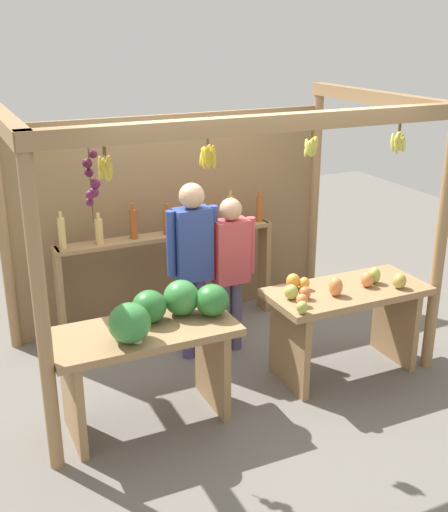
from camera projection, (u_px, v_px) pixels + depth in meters
The scene contains 7 objects.
ground_plane at pixel (215, 355), 5.98m from camera, with size 12.00×12.00×0.00m, color slate.
market_stall at pixel (194, 203), 5.90m from camera, with size 3.43×2.07×2.34m.
fruit_counter_left at pixel (154, 335), 4.77m from camera, with size 1.42×0.67×1.09m.
fruit_counter_right at pixel (344, 309), 5.49m from camera, with size 1.39×0.64×0.96m.
bottle_shelf_unit at pixel (168, 252), 6.26m from camera, with size 2.20×0.22×1.36m.
vendor_man at pixel (193, 256), 5.64m from camera, with size 0.48×0.22×1.65m.
vendor_woman at pixel (230, 263), 5.79m from camera, with size 0.48×0.20×1.48m.
Camera 1 is at (-2.16, -4.84, 2.91)m, focal length 44.86 mm.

